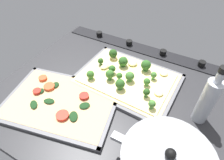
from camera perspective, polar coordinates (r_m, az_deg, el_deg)
The scene contains 7 objects.
ground_plane at distance 69.08cm, azimuth 0.65°, elevation -4.73°, with size 80.59×66.54×3.00cm, color #28282B.
stove_control_panel at distance 88.67cm, azimuth 9.87°, elevation 9.02°, with size 77.37×7.00×2.60cm.
baking_tray_front at distance 72.17cm, azimuth 4.45°, elevation -0.09°, with size 37.71×28.44×1.30cm.
broccoli_pizza at distance 71.40cm, azimuth 4.37°, elevation 1.08°, with size 35.21×25.94×5.93cm.
baking_tray_back at distance 66.76cm, azimuth -14.88°, elevation -6.58°, with size 40.90×32.42×1.30cm.
veggie_pizza_back at distance 66.38cm, azimuth -15.10°, elevation -6.11°, with size 38.05×29.57×1.90cm.
oil_bottle at distance 60.91cm, azimuth 26.51°, elevation -5.47°, with size 4.45×4.45×20.75cm.
Camera 1 is at (-21.18, 40.52, 50.28)cm, focal length 30.74 mm.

